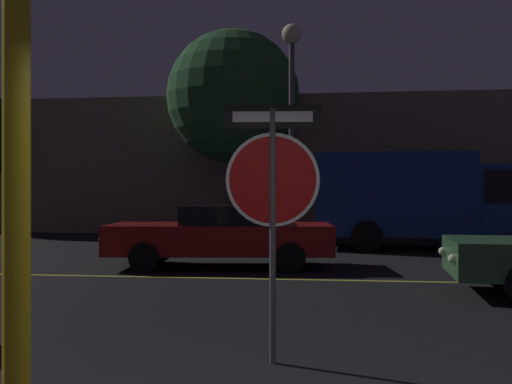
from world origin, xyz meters
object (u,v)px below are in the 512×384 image
yellow_pole_left (17,228)px  street_lamp (292,85)px  stop_sign (273,180)px  tree_1 (233,97)px  passing_car_2 (221,235)px  delivery_truck (442,196)px

yellow_pole_left → street_lamp: 13.13m
stop_sign → street_lamp: bearing=87.6°
stop_sign → tree_1: bearing=95.8°
passing_car_2 → tree_1: bearing=1.3°
street_lamp → passing_car_2: bearing=-108.2°
passing_car_2 → delivery_truck: (5.47, 4.43, 0.81)m
stop_sign → passing_car_2: size_ratio=0.49×
stop_sign → yellow_pole_left: (-1.33, -2.13, -0.32)m
passing_car_2 → stop_sign: bearing=-171.7°
stop_sign → tree_1: size_ratio=0.33×
delivery_truck → tree_1: (-6.44, 3.38, 3.44)m
yellow_pole_left → delivery_truck: 14.17m
passing_car_2 → street_lamp: size_ratio=0.78×
delivery_truck → tree_1: 8.05m
stop_sign → street_lamp: size_ratio=0.38×
street_lamp → tree_1: (-2.26, 3.87, 0.36)m
stop_sign → yellow_pole_left: yellow_pole_left is taller
yellow_pole_left → delivery_truck: yellow_pole_left is taller
stop_sign → street_lamp: 10.96m
street_lamp → delivery_truck: bearing=6.8°
tree_1 → passing_car_2: bearing=-82.9°
stop_sign → yellow_pole_left: size_ratio=0.87×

